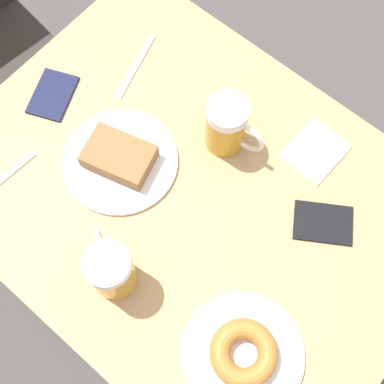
# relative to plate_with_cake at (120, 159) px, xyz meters

# --- Properties ---
(ground_plane) EXTENTS (8.00, 8.00, 0.00)m
(ground_plane) POSITION_rel_plate_with_cake_xyz_m (0.04, -0.17, -0.78)
(ground_plane) COLOR #474442
(table) EXTENTS (0.80, 1.06, 0.76)m
(table) POSITION_rel_plate_with_cake_xyz_m (0.04, -0.17, -0.08)
(table) COLOR tan
(table) RESTS_ON ground_plane
(plate_with_cake) EXTENTS (0.26, 0.26, 0.05)m
(plate_with_cake) POSITION_rel_plate_with_cake_xyz_m (0.00, 0.00, 0.00)
(plate_with_cake) COLOR silver
(plate_with_cake) RESTS_ON table
(plate_with_donut) EXTENTS (0.25, 0.25, 0.05)m
(plate_with_donut) POSITION_rel_plate_with_cake_xyz_m (-0.15, -0.47, 0.00)
(plate_with_donut) COLOR silver
(plate_with_donut) RESTS_ON table
(beer_mug_left) EXTENTS (0.09, 0.14, 0.15)m
(beer_mug_left) POSITION_rel_plate_with_cake_xyz_m (0.19, -0.15, 0.06)
(beer_mug_left) COLOR #C68C23
(beer_mug_left) RESTS_ON table
(beer_mug_center) EXTENTS (0.09, 0.13, 0.15)m
(beer_mug_center) POSITION_rel_plate_with_cake_xyz_m (-0.20, -0.17, 0.06)
(beer_mug_center) COLOR #C68C23
(beer_mug_center) RESTS_ON table
(napkin_folded) EXTENTS (0.13, 0.11, 0.00)m
(napkin_folded) POSITION_rel_plate_with_cake_xyz_m (0.30, -0.32, -0.01)
(napkin_folded) COLOR white
(napkin_folded) RESTS_ON table
(fork) EXTENTS (0.18, 0.03, 0.00)m
(fork) POSITION_rel_plate_with_cake_xyz_m (-0.20, 0.17, -0.02)
(fork) COLOR silver
(fork) RESTS_ON table
(knife) EXTENTS (0.19, 0.07, 0.00)m
(knife) POSITION_rel_plate_with_cake_xyz_m (0.21, 0.15, -0.02)
(knife) COLOR silver
(knife) RESTS_ON table
(passport_near_edge) EXTENTS (0.15, 0.13, 0.01)m
(passport_near_edge) POSITION_rel_plate_with_cake_xyz_m (0.02, 0.24, -0.01)
(passport_near_edge) COLOR #141938
(passport_near_edge) RESTS_ON table
(passport_far_edge) EXTENTS (0.14, 0.15, 0.01)m
(passport_far_edge) POSITION_rel_plate_with_cake_xyz_m (0.18, -0.43, -0.01)
(passport_far_edge) COLOR black
(passport_far_edge) RESTS_ON table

